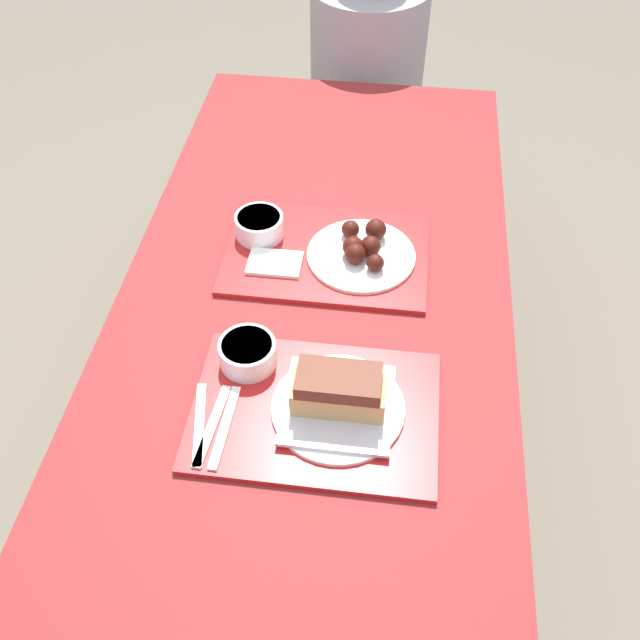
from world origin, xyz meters
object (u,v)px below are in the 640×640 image
wings_plate_far (362,249)px  person_seated_across (368,49)px  tray_near (315,411)px  tray_far (327,254)px  brisket_sandwich_plate (338,397)px  bowl_coleslaw_near (248,352)px  bowl_coleslaw_far (259,225)px

wings_plate_far → person_seated_across: bearing=93.8°
tray_near → person_seated_across: size_ratio=0.64×
tray_far → brisket_sandwich_plate: brisket_sandwich_plate is taller
tray_far → wings_plate_far: wings_plate_far is taller
bowl_coleslaw_near → tray_far: bearing=71.6°
tray_near → person_seated_across: 1.37m
brisket_sandwich_plate → person_seated_across: size_ratio=0.35×
bowl_coleslaw_near → bowl_coleslaw_far: size_ratio=1.00×
tray_far → tray_near: bearing=-86.0°
tray_near → tray_far: 0.41m
tray_near → wings_plate_far: size_ratio=1.87×
tray_far → bowl_coleslaw_near: 0.34m
wings_plate_far → bowl_coleslaw_near: bearing=-119.9°
person_seated_across → bowl_coleslaw_far: bearing=-100.1°
tray_far → person_seated_across: bearing=89.3°
tray_near → bowl_coleslaw_far: size_ratio=4.10×
tray_far → bowl_coleslaw_near: bowl_coleslaw_near is taller
tray_near → brisket_sandwich_plate: size_ratio=1.84×
tray_far → brisket_sandwich_plate: bearing=-80.4°
wings_plate_far → person_seated_across: 0.96m
tray_near → brisket_sandwich_plate: bearing=8.0°
tray_near → wings_plate_far: wings_plate_far is taller
tray_far → person_seated_across: (0.01, 0.96, -0.02)m
person_seated_across → brisket_sandwich_plate: bearing=-87.6°
tray_far → bowl_coleslaw_near: bearing=-108.4°
bowl_coleslaw_far → wings_plate_far: bearing=-9.8°
brisket_sandwich_plate → person_seated_across: bearing=92.4°
wings_plate_far → brisket_sandwich_plate: bearing=-91.0°
tray_far → bowl_coleslaw_near: (-0.11, -0.32, 0.03)m
tray_far → bowl_coleslaw_far: (-0.15, 0.04, 0.03)m
tray_near → wings_plate_far: bearing=83.4°
bowl_coleslaw_near → wings_plate_far: 0.37m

